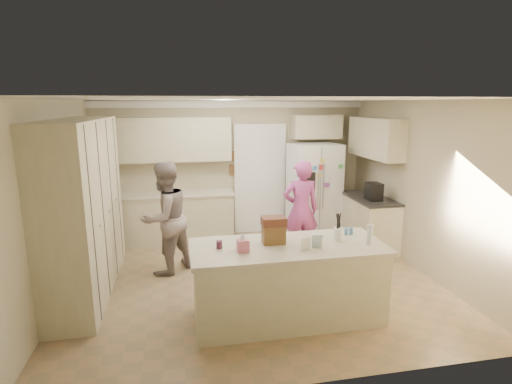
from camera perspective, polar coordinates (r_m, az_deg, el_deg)
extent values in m
cube|color=#917350|center=(6.03, -0.31, -12.53)|extent=(5.20, 4.60, 0.02)
cube|color=white|center=(5.47, -0.34, 13.21)|extent=(5.20, 4.60, 0.02)
cube|color=#B5AB8A|center=(7.85, -3.46, 3.38)|extent=(5.20, 0.02, 2.60)
cube|color=#B5AB8A|center=(3.46, 6.88, -8.69)|extent=(5.20, 0.02, 2.60)
cube|color=#B5AB8A|center=(5.74, -26.87, -1.38)|extent=(0.02, 4.60, 2.60)
cube|color=#B5AB8A|center=(6.60, 22.56, 0.68)|extent=(0.02, 4.60, 2.60)
cube|color=white|center=(7.70, -3.53, 12.40)|extent=(5.20, 0.08, 0.12)
cube|color=beige|center=(5.88, -23.33, -1.99)|extent=(0.60, 2.60, 2.35)
cube|color=beige|center=(7.67, -11.63, -3.67)|extent=(2.20, 0.60, 0.88)
cube|color=beige|center=(7.54, -11.78, -0.33)|extent=(2.24, 0.63, 0.04)
cube|color=beige|center=(7.52, -12.11, 7.34)|extent=(2.20, 0.35, 0.80)
cube|color=black|center=(7.95, 0.53, 1.69)|extent=(0.90, 0.06, 2.10)
cube|color=white|center=(7.92, 0.58, 1.64)|extent=(1.02, 0.03, 2.22)
cube|color=brown|center=(7.77, -3.29, 5.16)|extent=(0.15, 0.02, 0.20)
cube|color=brown|center=(7.81, -3.27, 3.19)|extent=(0.15, 0.02, 0.20)
cube|color=white|center=(7.79, 8.26, 0.21)|extent=(0.96, 0.78, 1.80)
cube|color=gray|center=(7.47, 9.15, -0.36)|extent=(0.02, 0.02, 1.78)
cube|color=black|center=(7.33, 7.63, 1.45)|extent=(0.22, 0.03, 0.35)
cylinder|color=silver|center=(7.40, 8.87, 0.73)|extent=(0.02, 0.02, 0.85)
cylinder|color=silver|center=(7.44, 9.59, 0.76)|extent=(0.02, 0.02, 0.85)
cube|color=beige|center=(7.97, 8.65, 9.19)|extent=(0.95, 0.35, 0.45)
cube|color=beige|center=(7.48, 15.83, -4.30)|extent=(0.60, 1.20, 0.88)
cube|color=#2D2B28|center=(7.36, 15.98, -0.88)|extent=(0.63, 1.24, 0.04)
cube|color=beige|center=(7.44, 16.70, 7.42)|extent=(0.35, 1.50, 0.70)
cube|color=black|center=(7.13, 16.49, 0.07)|extent=(0.22, 0.28, 0.30)
cube|color=beige|center=(4.91, 4.49, -12.88)|extent=(2.20, 0.90, 0.88)
cube|color=beige|center=(4.73, 4.58, -7.85)|extent=(2.28, 0.96, 0.05)
cylinder|color=white|center=(4.95, 11.75, -5.93)|extent=(0.13, 0.13, 0.15)
cube|color=#D96D8C|center=(4.50, -1.88, -7.64)|extent=(0.13, 0.13, 0.14)
cone|color=white|center=(4.46, -1.89, -6.31)|extent=(0.08, 0.08, 0.08)
cube|color=brown|center=(4.74, 2.53, -6.04)|extent=(0.26, 0.18, 0.22)
cube|color=#592D1E|center=(4.70, 2.55, -4.19)|extent=(0.28, 0.20, 0.10)
cylinder|color=#59263F|center=(4.62, -5.27, -7.47)|extent=(0.07, 0.07, 0.09)
cube|color=white|center=(4.56, 7.11, -7.31)|extent=(0.12, 0.06, 0.16)
cube|color=silver|center=(4.65, 8.69, -6.96)|extent=(0.12, 0.05, 0.16)
cylinder|color=silver|center=(4.89, 15.94, -5.84)|extent=(0.07, 0.07, 0.24)
cylinder|color=teal|center=(5.17, 12.76, -5.51)|extent=(0.05, 0.05, 0.09)
cylinder|color=teal|center=(5.20, 13.47, -5.45)|extent=(0.05, 0.05, 0.09)
imported|color=gray|center=(6.17, -12.87, -3.67)|extent=(1.05, 1.04, 1.72)
imported|color=#C653AE|center=(6.65, 6.42, -2.54)|extent=(0.62, 0.42, 1.65)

